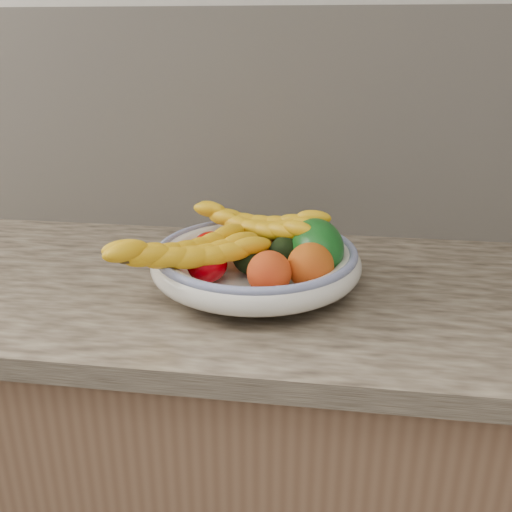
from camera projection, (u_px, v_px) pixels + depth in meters
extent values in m
cube|color=silver|center=(278.00, 31.00, 1.23)|extent=(4.00, 0.10, 2.70)
cube|color=brown|center=(257.00, 474.00, 1.27)|extent=(2.40, 0.62, 0.86)
cube|color=tan|center=(257.00, 291.00, 1.10)|extent=(2.44, 0.66, 0.04)
cube|color=beige|center=(277.00, 126.00, 1.29)|extent=(2.40, 0.02, 0.50)
cylinder|color=white|center=(256.00, 282.00, 1.08)|extent=(0.13, 0.13, 0.02)
cylinder|color=white|center=(256.00, 275.00, 1.07)|extent=(0.32, 0.32, 0.01)
torus|color=white|center=(256.00, 262.00, 1.06)|extent=(0.39, 0.39, 0.05)
torus|color=#354496|center=(256.00, 251.00, 1.05)|extent=(0.37, 0.37, 0.02)
ellipsoid|color=#ED4F04|center=(238.00, 239.00, 1.16)|extent=(0.06, 0.06, 0.04)
ellipsoid|color=orange|center=(272.00, 239.00, 1.16)|extent=(0.07, 0.07, 0.05)
ellipsoid|color=#DE5E04|center=(259.00, 245.00, 1.13)|extent=(0.06, 0.06, 0.05)
ellipsoid|color=#AD0100|center=(211.00, 249.00, 1.09)|extent=(0.09, 0.09, 0.07)
ellipsoid|color=#A80009|center=(207.00, 264.00, 1.01)|extent=(0.08, 0.08, 0.07)
ellipsoid|color=black|center=(250.00, 255.00, 1.05)|extent=(0.09, 0.11, 0.07)
ellipsoid|color=black|center=(289.00, 251.00, 1.07)|extent=(0.10, 0.12, 0.07)
ellipsoid|color=#0E4D14|center=(316.00, 247.00, 1.05)|extent=(0.17, 0.18, 0.13)
ellipsoid|color=orange|center=(269.00, 273.00, 0.97)|extent=(0.09, 0.09, 0.08)
ellipsoid|color=orange|center=(310.00, 266.00, 0.99)|extent=(0.09, 0.09, 0.08)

